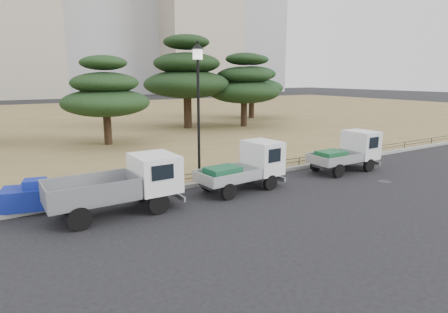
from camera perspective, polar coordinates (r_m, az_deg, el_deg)
ground at (r=14.62m, az=4.12°, el=-6.40°), size 220.00×220.00×0.00m
lawn at (r=42.87m, az=-20.46°, el=5.25°), size 120.00×56.00×0.15m
curb at (r=16.68m, az=-1.08°, el=-3.73°), size 120.00×0.25×0.16m
truck_large at (r=13.27m, az=-15.19°, el=-3.91°), size 4.43×1.86×1.92m
truck_kei_front at (r=15.57m, az=3.38°, el=-1.53°), size 3.79×1.87×1.94m
truck_kei_rear at (r=19.62m, az=18.38°, el=0.71°), size 3.70×1.63×1.93m
street_lamp at (r=15.97m, az=-3.96°, el=10.12°), size 0.52×0.52×5.82m
pipe_fence at (r=16.71m, az=-1.34°, el=-2.43°), size 38.00×0.04×0.40m
tarp_pile at (r=14.70m, az=-27.81°, el=-5.43°), size 1.75×1.45×1.02m
manhole at (r=18.32m, az=23.23°, el=-3.53°), size 0.60×0.60×0.01m
pine_center_left at (r=26.05m, az=-17.63°, el=9.10°), size 5.74×5.74×5.83m
pine_center_right at (r=33.13m, az=-5.66°, el=12.27°), size 7.50×7.50×7.96m
pine_east_near at (r=34.24m, az=3.11°, el=10.91°), size 6.48×6.48×6.54m
pine_east_far at (r=41.32m, az=4.26°, el=11.30°), size 6.77×6.77×6.80m
tower_east at (r=106.70m, az=-4.44°, el=22.53°), size 20.00×18.00×48.00m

